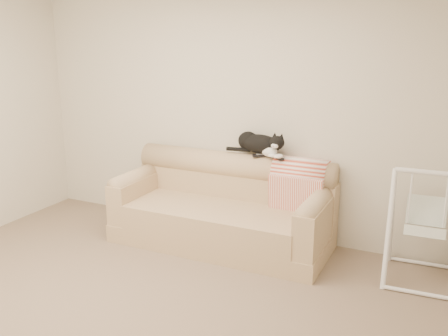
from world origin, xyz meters
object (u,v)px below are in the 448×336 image
object	(u,v)px
tuxedo_cat	(260,144)
baby_swing	(425,226)
remote_b	(278,158)
remote_a	(261,155)
sofa	(224,210)

from	to	relation	value
tuxedo_cat	baby_swing	bearing A→B (deg)	-9.16
remote_b	baby_swing	bearing A→B (deg)	-8.41
baby_swing	remote_a	bearing A→B (deg)	171.81
sofa	tuxedo_cat	distance (m)	0.77
sofa	tuxedo_cat	xyz separation A→B (m)	(0.28, 0.26, 0.67)
tuxedo_cat	sofa	bearing A→B (deg)	-137.85
remote_a	baby_swing	world-z (taller)	baby_swing
sofa	tuxedo_cat	size ratio (longest dim) A/B	3.34
sofa	remote_b	bearing A→B (deg)	22.28
remote_a	remote_b	xyz separation A→B (m)	(0.18, -0.02, -0.00)
sofa	remote_a	world-z (taller)	remote_a
remote_b	tuxedo_cat	bearing A→B (deg)	165.90
remote_b	sofa	bearing A→B (deg)	-157.72
remote_a	baby_swing	distance (m)	1.67
baby_swing	sofa	bearing A→B (deg)	179.80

